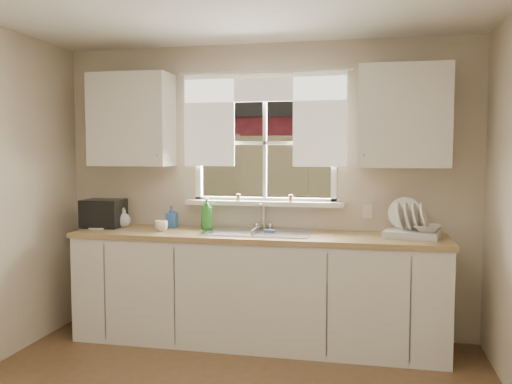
% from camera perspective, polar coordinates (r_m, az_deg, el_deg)
% --- Properties ---
extents(room_walls, '(3.62, 4.02, 2.50)m').
position_cam_1_polar(room_walls, '(2.72, -7.59, -2.90)').
color(room_walls, beige).
rests_on(room_walls, ground).
extents(window, '(1.38, 0.16, 1.06)m').
position_cam_1_polar(window, '(4.69, 0.90, 3.18)').
color(window, white).
rests_on(window, room_walls).
extents(curtains, '(1.50, 0.03, 0.81)m').
position_cam_1_polar(curtains, '(4.66, 0.78, 8.69)').
color(curtains, white).
rests_on(curtains, room_walls).
extents(base_cabinets, '(3.00, 0.62, 0.87)m').
position_cam_1_polar(base_cabinets, '(4.53, 0.08, -10.32)').
color(base_cabinets, silver).
rests_on(base_cabinets, ground).
extents(countertop, '(3.04, 0.65, 0.04)m').
position_cam_1_polar(countertop, '(4.43, 0.08, -4.62)').
color(countertop, '#A48352').
rests_on(countertop, base_cabinets).
extents(upper_cabinet_left, '(0.70, 0.33, 0.80)m').
position_cam_1_polar(upper_cabinet_left, '(4.89, -12.96, 7.39)').
color(upper_cabinet_left, silver).
rests_on(upper_cabinet_left, room_walls).
extents(upper_cabinet_right, '(0.70, 0.33, 0.80)m').
position_cam_1_polar(upper_cabinet_right, '(4.44, 15.29, 7.67)').
color(upper_cabinet_right, silver).
rests_on(upper_cabinet_right, room_walls).
extents(wall_outlet, '(0.08, 0.01, 0.12)m').
position_cam_1_polar(wall_outlet, '(4.62, 11.64, -1.97)').
color(wall_outlet, beige).
rests_on(wall_outlet, room_walls).
extents(sill_jars, '(0.50, 0.04, 0.06)m').
position_cam_1_polar(sill_jars, '(4.65, 0.87, -0.60)').
color(sill_jars, brown).
rests_on(sill_jars, window).
extents(backyard, '(20.00, 10.00, 6.13)m').
position_cam_1_polar(backyard, '(11.19, 10.51, 13.90)').
color(backyard, '#335421').
rests_on(backyard, ground).
extents(sink, '(0.88, 0.52, 0.40)m').
position_cam_1_polar(sink, '(4.47, 0.17, -5.21)').
color(sink, '#B7B7BC').
rests_on(sink, countertop).
extents(dish_rack, '(0.46, 0.38, 0.30)m').
position_cam_1_polar(dish_rack, '(4.39, 16.04, -3.60)').
color(dish_rack, silver).
rests_on(dish_rack, countertop).
extents(bowl, '(0.25, 0.25, 0.05)m').
position_cam_1_polar(bowl, '(4.35, 17.60, -3.65)').
color(bowl, beige).
rests_on(bowl, dish_rack).
extents(soap_bottle_a, '(0.11, 0.12, 0.27)m').
position_cam_1_polar(soap_bottle_a, '(4.64, -5.20, -2.30)').
color(soap_bottle_a, '#2F812A').
rests_on(soap_bottle_a, countertop).
extents(soap_bottle_b, '(0.09, 0.09, 0.19)m').
position_cam_1_polar(soap_bottle_b, '(4.80, -8.87, -2.57)').
color(soap_bottle_b, '#2E5DAE').
rests_on(soap_bottle_b, countertop).
extents(soap_bottle_c, '(0.17, 0.17, 0.17)m').
position_cam_1_polar(soap_bottle_c, '(4.93, -13.78, -2.61)').
color(soap_bottle_c, beige).
rests_on(soap_bottle_c, countertop).
extents(saucer, '(0.17, 0.17, 0.01)m').
position_cam_1_polar(saucer, '(4.89, -16.27, -3.64)').
color(saucer, white).
rests_on(saucer, countertop).
extents(cup, '(0.13, 0.13, 0.09)m').
position_cam_1_polar(cup, '(4.62, -9.95, -3.51)').
color(cup, white).
rests_on(cup, countertop).
extents(black_appliance, '(0.34, 0.30, 0.24)m').
position_cam_1_polar(black_appliance, '(4.97, -15.74, -2.16)').
color(black_appliance, black).
rests_on(black_appliance, countertop).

